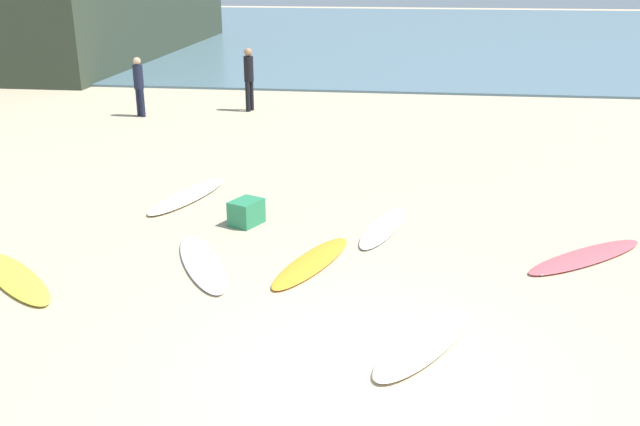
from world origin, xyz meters
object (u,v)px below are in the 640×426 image
object	(u,v)px
beachgoer_mid	(249,76)
beachgoer_near	(139,84)
surfboard_0	(384,227)
surfboard_1	(586,257)
beach_cooler	(246,212)
surfboard_3	(423,343)
surfboard_5	(15,278)
surfboard_2	(312,262)
surfboard_4	(187,196)
surfboard_6	(202,263)

from	to	relation	value
beachgoer_mid	beachgoer_near	bearing A→B (deg)	129.40
surfboard_0	surfboard_1	bearing A→B (deg)	-0.93
beach_cooler	surfboard_3	bearing A→B (deg)	-51.21
beachgoer_mid	surfboard_5	bearing A→B (deg)	-165.25
surfboard_2	surfboard_3	world-z (taller)	surfboard_3
surfboard_0	surfboard_5	xyz separation A→B (m)	(-5.12, -2.69, 0.01)
surfboard_4	beachgoer_near	world-z (taller)	beachgoer_near
surfboard_1	surfboard_2	bearing A→B (deg)	-118.85
surfboard_6	beachgoer_near	distance (m)	10.99
surfboard_1	beach_cooler	bearing A→B (deg)	-137.23
surfboard_6	surfboard_3	bearing A→B (deg)	-58.29
surfboard_2	beach_cooler	world-z (taller)	beach_cooler
surfboard_4	surfboard_5	size ratio (longest dim) A/B	1.04
surfboard_0	surfboard_4	size ratio (longest dim) A/B	0.90
surfboard_0	surfboard_6	size ratio (longest dim) A/B	0.94
surfboard_6	beachgoer_near	xyz separation A→B (m)	(-4.70, 9.90, 0.90)
surfboard_4	surfboard_0	bearing A→B (deg)	0.04
surfboard_3	beachgoer_mid	distance (m)	13.93
surfboard_5	beachgoer_mid	xyz separation A→B (m)	(0.74, 11.88, 1.00)
beachgoer_mid	surfboard_0	bearing A→B (deg)	-136.22
surfboard_1	beachgoer_mid	xyz separation A→B (m)	(-7.49, 10.05, 1.01)
surfboard_2	surfboard_5	world-z (taller)	surfboard_5
surfboard_3	beachgoer_near	distance (m)	14.28
surfboard_0	beachgoer_near	xyz separation A→B (m)	(-7.32, 8.06, 0.90)
surfboard_2	beachgoer_near	xyz separation A→B (m)	(-6.31, 9.66, 0.90)
surfboard_1	beach_cooler	distance (m)	5.52
surfboard_0	surfboard_3	distance (m)	3.83
surfboard_4	beachgoer_near	size ratio (longest dim) A/B	1.41
surfboard_0	beachgoer_mid	bearing A→B (deg)	130.01
surfboard_6	beach_cooler	distance (m)	1.79
surfboard_1	surfboard_5	world-z (taller)	surfboard_5
surfboard_2	beachgoer_mid	xyz separation A→B (m)	(-3.37, 10.80, 1.00)
surfboard_3	beachgoer_mid	bearing A→B (deg)	-40.05
surfboard_5	beach_cooler	bearing A→B (deg)	-4.76
surfboard_1	surfboard_2	size ratio (longest dim) A/B	1.13
surfboard_5	surfboard_4	bearing A→B (deg)	22.67
surfboard_2	surfboard_6	bearing A→B (deg)	28.91
surfboard_0	surfboard_2	world-z (taller)	surfboard_0
surfboard_0	surfboard_1	distance (m)	3.23
surfboard_6	beach_cooler	world-z (taller)	beach_cooler
surfboard_0	surfboard_6	distance (m)	3.21
surfboard_0	surfboard_5	size ratio (longest dim) A/B	0.94
beachgoer_near	surfboard_3	bearing A→B (deg)	164.00
surfboard_6	beachgoer_near	bearing A→B (deg)	87.89
surfboard_0	beachgoer_mid	world-z (taller)	beachgoer_mid
beachgoer_near	surfboard_0	bearing A→B (deg)	172.40
surfboard_1	surfboard_6	world-z (taller)	surfboard_6
surfboard_5	surfboard_0	bearing A→B (deg)	-20.37
surfboard_0	surfboard_5	distance (m)	5.78
surfboard_1	surfboard_0	bearing A→B (deg)	-144.58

